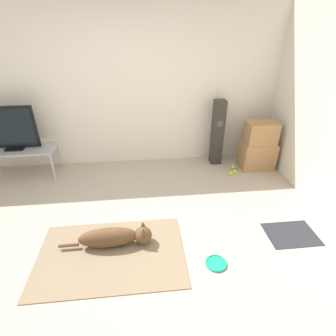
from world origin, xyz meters
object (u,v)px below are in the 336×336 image
cardboard_box_lower (257,155)px  floor_speaker (217,133)px  dog (116,237)px  tennis_ball_loose_on_carpet (233,167)px  frisbee (216,263)px  tv_stand (17,152)px  tennis_ball_near_speaker (231,173)px  tennis_ball_by_boxes (235,172)px  cardboard_box_upper (261,133)px  tv (10,129)px

cardboard_box_lower → floor_speaker: bearing=159.8°
dog → tennis_ball_loose_on_carpet: 2.46m
frisbee → tv_stand: size_ratio=0.19×
tennis_ball_near_speaker → frisbee: bearing=-112.4°
dog → floor_speaker: bearing=48.5°
floor_speaker → tennis_ball_by_boxes: size_ratio=17.02×
cardboard_box_lower → tennis_ball_near_speaker: bearing=-155.2°
cardboard_box_lower → tennis_ball_by_boxes: 0.51m
dog → frisbee: (1.05, -0.38, -0.11)m
dog → cardboard_box_upper: (2.28, 1.59, 0.51)m
tennis_ball_by_boxes → tennis_ball_near_speaker: 0.09m
floor_speaker → tennis_ball_loose_on_carpet: (0.25, -0.27, -0.53)m
tennis_ball_by_boxes → tennis_ball_near_speaker: same height
tennis_ball_near_speaker → tennis_ball_loose_on_carpet: same height
dog → tv: (-1.61, 1.71, 0.69)m
tennis_ball_near_speaker → tv: bearing=174.2°
tv_stand → tennis_ball_loose_on_carpet: (3.49, -0.13, -0.40)m
frisbee → tv_stand: 3.41m
cardboard_box_lower → tennis_ball_loose_on_carpet: cardboard_box_lower is taller
dog → tv_stand: size_ratio=0.88×
tv → tv_stand: bearing=-90.0°
tennis_ball_by_boxes → tennis_ball_loose_on_carpet: size_ratio=1.00×
tv_stand → frisbee: bearing=-38.1°
floor_speaker → tv_stand: 3.25m
tennis_ball_near_speaker → cardboard_box_lower: bearing=24.8°
cardboard_box_upper → tv_stand: (-3.89, 0.12, -0.20)m
tv_stand → tennis_ball_near_speaker: size_ratio=17.76×
tv → tennis_ball_loose_on_carpet: tv is taller
dog → tennis_ball_by_boxes: size_ratio=15.64×
floor_speaker → cardboard_box_lower: bearing=-20.2°
tennis_ball_by_boxes → tennis_ball_near_speaker: size_ratio=1.00×
tv_stand → tennis_ball_near_speaker: 3.43m
tennis_ball_loose_on_carpet → tv: bearing=177.8°
frisbee → cardboard_box_lower: 2.35m
cardboard_box_upper → tennis_ball_near_speaker: bearing=-156.0°
tv → cardboard_box_lower: bearing=-1.6°
dog → floor_speaker: (1.63, 1.84, 0.44)m
tv_stand → tennis_ball_by_boxes: 3.51m
cardboard_box_lower → tv: tv is taller
tv_stand → tv: 0.38m
frisbee → tennis_ball_loose_on_carpet: bearing=67.1°
tv → cardboard_box_upper: bearing=-1.7°
floor_speaker → tv_stand: (-3.24, -0.14, -0.12)m
cardboard_box_upper → tv_stand: cardboard_box_upper is taller
tennis_ball_by_boxes → dog: bearing=-142.8°
dog → tennis_ball_near_speaker: size_ratio=15.64×
dog → floor_speaker: 2.50m
cardboard_box_lower → tennis_ball_by_boxes: cardboard_box_lower is taller
frisbee → tv: bearing=141.9°
dog → tv_stand: tv_stand is taller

